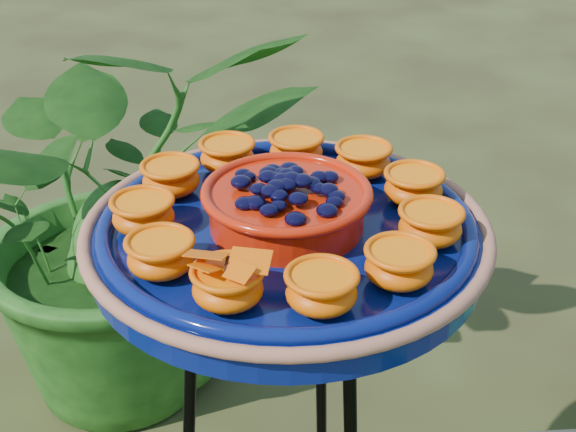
# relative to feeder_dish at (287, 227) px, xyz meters

# --- Properties ---
(feeder_dish) EXTENTS (0.51, 0.51, 0.11)m
(feeder_dish) POSITION_rel_feeder_dish_xyz_m (0.00, 0.00, 0.00)
(feeder_dish) COLOR #071251
(feeder_dish) RESTS_ON tripod_stand
(shrub_back_left) EXTENTS (1.15, 1.12, 0.98)m
(shrub_back_left) POSITION_rel_feeder_dish_xyz_m (-0.58, 0.71, -0.45)
(shrub_back_left) COLOR #184312
(shrub_back_left) RESTS_ON ground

